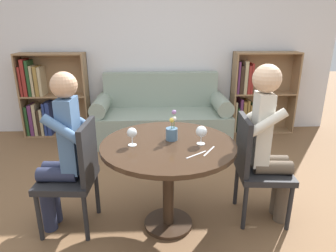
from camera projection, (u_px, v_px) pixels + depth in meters
name	position (u px, v px, depth m)	size (l,w,h in m)	color
ground_plane	(168.00, 224.00, 2.51)	(16.00, 16.00, 0.00)	brown
back_wall	(160.00, 41.00, 4.34)	(5.20, 0.05, 2.70)	silver
round_table	(168.00, 159.00, 2.31)	(1.03, 1.03, 0.74)	#382619
couch	(161.00, 118.00, 4.28)	(1.88, 0.80, 0.92)	gray
bookshelf_left	(47.00, 98.00, 4.37)	(0.94, 0.28, 1.20)	#93704C
bookshelf_right	(254.00, 96.00, 4.52)	(0.94, 0.28, 1.20)	#93704C
chair_left	(75.00, 172.00, 2.34)	(0.45, 0.45, 0.90)	#232326
chair_right	(256.00, 165.00, 2.47)	(0.45, 0.45, 0.90)	#232326
person_left	(62.00, 151.00, 2.29)	(0.43, 0.36, 1.28)	#282D47
person_right	(269.00, 140.00, 2.39)	(0.43, 0.36, 1.32)	brown
wine_glass_left	(132.00, 133.00, 2.20)	(0.07, 0.07, 0.14)	white
wine_glass_right	(201.00, 132.00, 2.22)	(0.08, 0.08, 0.14)	white
flower_vase	(172.00, 131.00, 2.31)	(0.09, 0.09, 0.24)	slate
knife_left_setting	(196.00, 155.00, 2.07)	(0.16, 0.12, 0.00)	silver
fork_left_setting	(209.00, 151.00, 2.12)	(0.11, 0.17, 0.00)	silver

